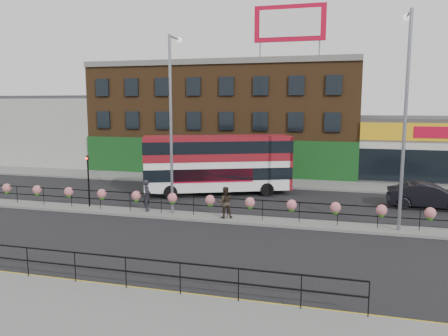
% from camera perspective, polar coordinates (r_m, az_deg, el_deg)
% --- Properties ---
extents(ground, '(120.00, 120.00, 0.00)m').
position_cam_1_polar(ground, '(25.00, -1.79, -6.65)').
color(ground, black).
rests_on(ground, ground).
extents(south_pavement, '(60.00, 4.00, 0.15)m').
position_cam_1_polar(south_pavement, '(14.61, -16.25, -17.95)').
color(south_pavement, slate).
rests_on(south_pavement, ground).
extents(north_pavement, '(60.00, 4.00, 0.15)m').
position_cam_1_polar(north_pavement, '(36.37, 3.68, -1.79)').
color(north_pavement, slate).
rests_on(north_pavement, ground).
extents(median, '(60.00, 1.60, 0.15)m').
position_cam_1_polar(median, '(24.99, -1.80, -6.48)').
color(median, slate).
rests_on(median, ground).
extents(yellow_line_inner, '(60.00, 0.10, 0.01)m').
position_cam_1_polar(yellow_line_inner, '(16.46, -11.95, -14.96)').
color(yellow_line_inner, gold).
rests_on(yellow_line_inner, ground).
extents(yellow_line_outer, '(60.00, 0.10, 0.01)m').
position_cam_1_polar(yellow_line_outer, '(16.31, -12.25, -15.19)').
color(yellow_line_outer, gold).
rests_on(yellow_line_outer, ground).
extents(brick_building, '(25.00, 12.21, 10.30)m').
position_cam_1_polar(brick_building, '(44.48, 0.69, 6.62)').
color(brick_building, brown).
rests_on(brick_building, ground).
extents(supermarket, '(15.00, 12.25, 5.30)m').
position_cam_1_polar(supermarket, '(44.11, 26.75, 2.49)').
color(supermarket, silver).
rests_on(supermarket, ground).
extents(warehouse_west, '(15.50, 12.00, 7.30)m').
position_cam_1_polar(warehouse_west, '(53.33, -20.96, 4.77)').
color(warehouse_west, '#A5A5A0').
rests_on(warehouse_west, ground).
extents(billboard, '(6.00, 0.29, 4.40)m').
position_cam_1_polar(billboard, '(38.95, 8.58, 18.19)').
color(billboard, '#BD0928').
rests_on(billboard, brick_building).
extents(median_railing, '(30.04, 0.56, 1.23)m').
position_cam_1_polar(median_railing, '(24.75, -1.81, -4.31)').
color(median_railing, black).
rests_on(median_railing, median).
extents(south_railing, '(20.04, 0.05, 1.12)m').
position_cam_1_polar(south_railing, '(16.76, -18.92, -11.30)').
color(south_railing, black).
rests_on(south_railing, south_pavement).
extents(double_decker_bus, '(10.61, 6.35, 4.24)m').
position_cam_1_polar(double_decker_bus, '(31.26, -0.78, 1.24)').
color(double_decker_bus, white).
rests_on(double_decker_bus, ground).
extents(car, '(2.09, 5.00, 1.60)m').
position_cam_1_polar(car, '(30.09, 25.13, -3.31)').
color(car, black).
rests_on(car, ground).
extents(pedestrian_a, '(0.93, 0.82, 1.87)m').
position_cam_1_polar(pedestrian_a, '(26.35, -10.02, -3.57)').
color(pedestrian_a, black).
rests_on(pedestrian_a, median).
extents(pedestrian_b, '(1.30, 1.23, 1.77)m').
position_cam_1_polar(pedestrian_b, '(24.43, 0.11, -4.50)').
color(pedestrian_b, '#2D251C').
rests_on(pedestrian_b, median).
extents(lamp_column_west, '(0.37, 1.79, 10.19)m').
position_cam_1_polar(lamp_column_west, '(25.28, -6.76, 7.65)').
color(lamp_column_west, slate).
rests_on(lamp_column_west, median).
extents(lamp_column_east, '(0.39, 1.90, 10.83)m').
position_cam_1_polar(lamp_column_east, '(23.40, 22.61, 7.96)').
color(lamp_column_east, slate).
rests_on(lamp_column_east, median).
extents(traffic_light_median, '(0.15, 0.28, 3.65)m').
position_cam_1_polar(traffic_light_median, '(28.18, -17.35, -0.19)').
color(traffic_light_median, black).
rests_on(traffic_light_median, median).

